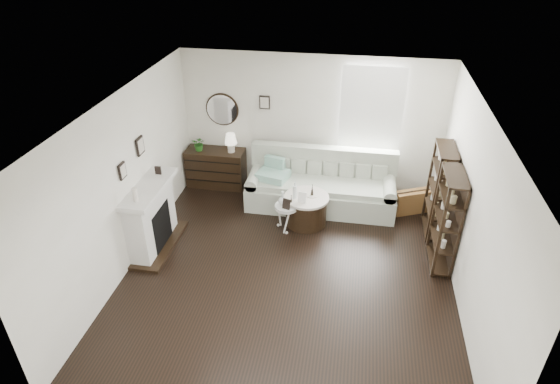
% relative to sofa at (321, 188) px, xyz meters
% --- Properties ---
extents(room, '(5.50, 5.50, 5.50)m').
position_rel_sofa_xyz_m(room, '(0.43, 0.62, 1.24)').
color(room, black).
rests_on(room, ground).
extents(fireplace, '(0.50, 1.40, 1.84)m').
position_rel_sofa_xyz_m(fireplace, '(-2.61, -1.79, 0.18)').
color(fireplace, silver).
rests_on(fireplace, ground).
extents(shelf_unit_far, '(0.30, 0.80, 1.60)m').
position_rel_sofa_xyz_m(shelf_unit_far, '(2.03, -0.54, 0.45)').
color(shelf_unit_far, black).
rests_on(shelf_unit_far, ground).
extents(shelf_unit_near, '(0.30, 0.80, 1.60)m').
position_rel_sofa_xyz_m(shelf_unit_near, '(2.03, -1.44, 0.45)').
color(shelf_unit_near, black).
rests_on(shelf_unit_near, ground).
extents(sofa, '(2.76, 0.96, 1.07)m').
position_rel_sofa_xyz_m(sofa, '(0.00, 0.00, 0.00)').
color(sofa, '#A5AE9B').
rests_on(sofa, ground).
extents(quilt, '(0.64, 0.57, 0.14)m').
position_rel_sofa_xyz_m(quilt, '(-0.90, -0.14, 0.27)').
color(quilt, '#238064').
rests_on(quilt, sofa).
extents(suitcase, '(0.69, 0.48, 0.44)m').
position_rel_sofa_xyz_m(suitcase, '(1.69, 0.00, -0.13)').
color(suitcase, brown).
rests_on(suitcase, ground).
extents(dresser, '(1.17, 0.50, 0.78)m').
position_rel_sofa_xyz_m(dresser, '(-2.18, 0.38, 0.03)').
color(dresser, black).
rests_on(dresser, ground).
extents(table_lamp, '(0.30, 0.30, 0.39)m').
position_rel_sofa_xyz_m(table_lamp, '(-1.84, 0.38, 0.62)').
color(table_lamp, beige).
rests_on(table_lamp, dresser).
extents(potted_plant, '(0.28, 0.25, 0.30)m').
position_rel_sofa_xyz_m(potted_plant, '(-2.47, 0.34, 0.57)').
color(potted_plant, '#23611B').
rests_on(potted_plant, dresser).
extents(drum_table, '(0.80, 0.80, 0.55)m').
position_rel_sofa_xyz_m(drum_table, '(-0.20, -0.69, -0.07)').
color(drum_table, black).
rests_on(drum_table, ground).
extents(pedestal_table, '(0.41, 0.41, 0.49)m').
position_rel_sofa_xyz_m(pedestal_table, '(-0.52, -0.94, 0.10)').
color(pedestal_table, silver).
rests_on(pedestal_table, ground).
extents(eiffel_drum, '(0.12, 0.12, 0.20)m').
position_rel_sofa_xyz_m(eiffel_drum, '(-0.11, -0.63, 0.30)').
color(eiffel_drum, black).
rests_on(eiffel_drum, drum_table).
extents(bottle_drum, '(0.07, 0.07, 0.31)m').
position_rel_sofa_xyz_m(bottle_drum, '(-0.40, -0.77, 0.35)').
color(bottle_drum, silver).
rests_on(bottle_drum, drum_table).
extents(card_frame_drum, '(0.15, 0.08, 0.19)m').
position_rel_sofa_xyz_m(card_frame_drum, '(-0.26, -0.88, 0.29)').
color(card_frame_drum, white).
rests_on(card_frame_drum, drum_table).
extents(eiffel_ped, '(0.10, 0.10, 0.17)m').
position_rel_sofa_xyz_m(eiffel_ped, '(-0.44, -0.91, 0.23)').
color(eiffel_ped, black).
rests_on(eiffel_ped, pedestal_table).
extents(flask_ped, '(0.14, 0.14, 0.26)m').
position_rel_sofa_xyz_m(flask_ped, '(-0.59, -0.92, 0.27)').
color(flask_ped, silver).
rests_on(flask_ped, pedestal_table).
extents(card_frame_ped, '(0.15, 0.10, 0.19)m').
position_rel_sofa_xyz_m(card_frame_ped, '(-0.50, -1.05, 0.23)').
color(card_frame_ped, black).
rests_on(card_frame_ped, pedestal_table).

